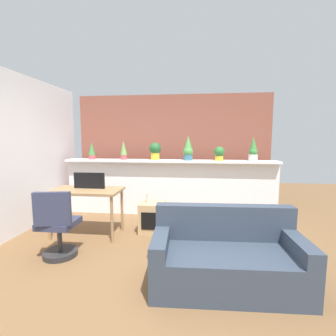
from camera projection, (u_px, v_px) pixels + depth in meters
The scene contains 16 objects.
ground_plane at pixel (152, 263), 3.10m from camera, with size 12.00×12.00×0.00m, color brown.
divider_wall at pixel (169, 188), 5.01m from camera, with size 4.22×0.16×1.09m, color white.
plant_shelf at pixel (169, 161), 4.90m from camera, with size 4.22×0.35×0.04m, color white.
brick_wall_behind at pixel (172, 152), 5.51m from camera, with size 4.22×0.10×2.50m, color brown.
potted_plant_0 at pixel (92, 151), 5.04m from camera, with size 0.14×0.14×0.35m.
potted_plant_1 at pixel (124, 150), 4.98m from camera, with size 0.14×0.14×0.37m.
potted_plant_2 at pixel (155, 150), 4.92m from camera, with size 0.23×0.23×0.34m.
potted_plant_3 at pixel (188, 149), 4.81m from camera, with size 0.20×0.20×0.49m.
potted_plant_4 at pixel (219, 153), 4.73m from camera, with size 0.20×0.20×0.27m.
potted_plant_5 at pixel (253, 150), 4.69m from camera, with size 0.17×0.17×0.46m.
desk at pixel (86, 195), 3.93m from camera, with size 1.10×0.60×0.75m.
tv_monitor at pixel (89, 181), 3.98m from camera, with size 0.51×0.04×0.26m, color black.
office_chair at pixel (58, 229), 3.18m from camera, with size 0.48×0.48×0.91m.
side_cube_shelf at pixel (152, 217), 4.10m from camera, with size 0.40×0.41×0.50m.
vase_on_shelf at pixel (149, 197), 4.08m from camera, with size 0.09×0.09×0.17m, color silver.
couch at pixel (227, 259), 2.62m from camera, with size 1.59×0.83×0.80m.
Camera 1 is at (0.55, -2.89, 1.56)m, focal length 26.34 mm.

